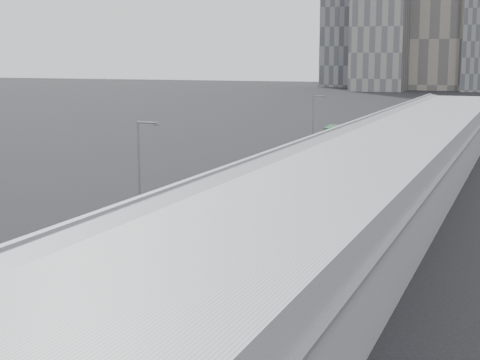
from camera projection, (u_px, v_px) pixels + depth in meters
The scene contains 20 objects.
sidewalk at pixel (340, 206), 70.78m from camera, with size 10.00×170.00×0.12m, color gray.
lane_line at pixel (239, 199), 74.60m from camera, with size 0.12×160.00×0.02m, color gold.
depot at pixel (382, 174), 68.76m from camera, with size 12.45×160.40×7.20m.
bus_1 at pixel (73, 280), 42.01m from camera, with size 3.51×13.90×4.03m.
bus_2 at pixel (167, 239), 52.34m from camera, with size 2.94×12.33×3.58m.
bus_3 at pixel (244, 202), 65.12m from camera, with size 2.85×12.78×3.73m.
bus_4 at pixel (291, 178), 78.43m from camera, with size 3.08×12.72×3.69m.
bus_5 at pixel (326, 159), 91.53m from camera, with size 4.07×14.22×4.10m.
bus_6 at pixel (350, 147), 104.78m from camera, with size 3.71×12.66×3.65m.
bus_7 at pixel (375, 136), 119.43m from camera, with size 3.49×12.28×3.54m.
bus_8 at pixel (390, 129), 130.05m from camera, with size 3.82×13.92×4.02m.
bus_9 at pixel (397, 123), 141.96m from camera, with size 4.10×13.97×4.02m.
tree_1 at pixel (216, 216), 49.56m from camera, with size 1.12×1.12×4.40m.
tree_2 at pixel (310, 169), 72.97m from camera, with size 2.59×2.59×4.63m.
tree_3 at pixel (363, 145), 92.38m from camera, with size 1.36×1.36×4.14m.
tree_4 at pixel (399, 122), 118.57m from camera, with size 1.86×1.86×4.78m.
street_lamp_near at pixel (141, 168), 60.85m from camera, with size 2.04×0.22×9.10m.
street_lamp_far at pixel (314, 120), 108.52m from camera, with size 2.04×0.22×8.73m.
shipping_container at pixel (334, 135), 122.18m from camera, with size 2.48×6.67×2.89m, color #144120.
suv at pixel (374, 125), 146.89m from camera, with size 2.61×5.66×1.57m, color black.
Camera 1 is at (25.61, -13.04, 14.34)m, focal length 55.00 mm.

